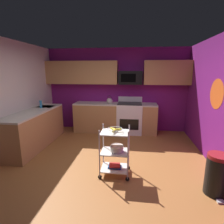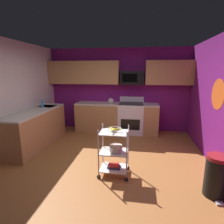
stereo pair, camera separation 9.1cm
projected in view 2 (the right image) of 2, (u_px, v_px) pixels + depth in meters
name	position (u px, v px, depth m)	size (l,w,h in m)	color
floor	(103.00, 165.00, 3.76)	(4.40, 4.80, 0.04)	#995B2D
wall_back	(118.00, 90.00, 5.81)	(4.52, 0.06, 2.60)	#751970
wall_flower_decal	(218.00, 94.00, 3.50)	(0.60, 0.60, 0.00)	#E5591E
counter_run	(84.00, 122.00, 5.21)	(3.47, 2.73, 0.92)	#B27F4C
oven_range	(131.00, 118.00, 5.61)	(0.76, 0.65, 1.10)	white
upper_cabinets	(114.00, 73.00, 5.52)	(4.40, 0.33, 0.70)	#B27F4C
microwave	(132.00, 78.00, 5.44)	(0.70, 0.39, 0.40)	black
rolling_cart	(114.00, 152.00, 3.30)	(0.56, 0.41, 0.91)	silver
fruit_bowl	(114.00, 130.00, 3.20)	(0.27, 0.27, 0.07)	silver
mixing_bowl_large	(116.00, 148.00, 3.28)	(0.25, 0.25, 0.11)	silver
book_stack	(114.00, 166.00, 3.36)	(0.25, 0.18, 0.06)	#1E4C8C
kettle	(111.00, 101.00, 5.59)	(0.21, 0.18, 0.26)	beige
dish_soap_bottle	(42.00, 104.00, 4.92)	(0.06, 0.06, 0.20)	#2D8CBF
trash_can	(217.00, 176.00, 2.74)	(0.34, 0.42, 0.66)	black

